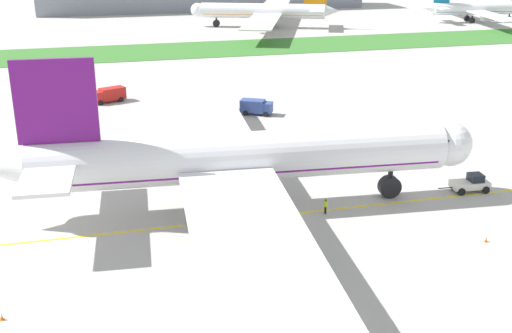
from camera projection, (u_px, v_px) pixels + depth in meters
The scene contains 12 objects.
ground_plane at pixel (277, 217), 71.24m from camera, with size 600.00×600.00×0.00m, color #ADAAA5.
apron_taxi_line at pixel (276, 216), 71.62m from camera, with size 280.00×0.36×0.01m, color yellow.
grass_median_strip at pixel (164, 51), 166.49m from camera, with size 320.00×24.00×0.10m, color #38722D.
airliner_foreground at pixel (236, 158), 71.51m from camera, with size 55.52×88.61×17.67m.
pushback_tug at pixel (471, 183), 78.01m from camera, with size 6.33×2.79×2.14m.
ground_crew_wingwalker_port at pixel (326, 205), 71.73m from camera, with size 0.36×0.60×1.74m.
traffic_cone_near_nose at pixel (486, 239), 65.56m from camera, with size 0.36×0.36×0.58m.
traffic_cone_port_wing at pixel (2, 317), 52.51m from camera, with size 0.36×0.36×0.58m.
service_truck_baggage_loader at pixel (109, 94), 117.63m from camera, with size 6.38×4.39×2.58m.
service_truck_catering_van at pixel (256, 106), 109.85m from camera, with size 5.78×4.54×2.51m.
parked_airliner_far_left at pixel (265, 11), 204.25m from camera, with size 45.01×73.32×14.89m.
parked_airliner_far_centre at pixel (476, 9), 216.08m from camera, with size 37.01×58.61×12.90m.
Camera 1 is at (-18.33, -62.29, 29.94)m, focal length 45.48 mm.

